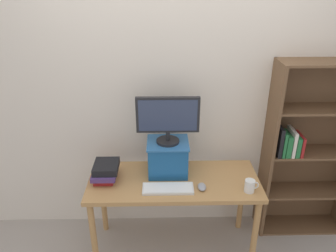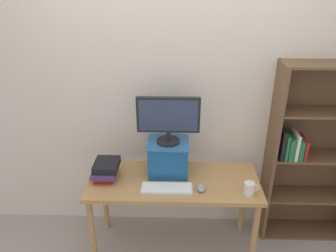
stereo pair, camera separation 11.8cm
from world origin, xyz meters
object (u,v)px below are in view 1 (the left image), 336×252
bookshelf_unit (309,150)px  riser_box (168,157)px  book_stack (105,171)px  computer_mouse (202,187)px  desk (174,188)px  computer_monitor (168,118)px  keyboard (168,189)px  coffee_mug (250,186)px

bookshelf_unit → riser_box: 1.26m
book_stack → computer_mouse: bearing=-11.6°
desk → riser_box: (-0.05, 0.12, 0.24)m
desk → computer_monitor: (-0.05, 0.12, 0.59)m
riser_box → keyboard: bearing=-90.9°
keyboard → computer_mouse: 0.27m
computer_monitor → bookshelf_unit: bearing=7.0°
desk → keyboard: 0.18m
computer_monitor → keyboard: bearing=-90.9°
riser_box → coffee_mug: size_ratio=3.07×
desk → riser_box: size_ratio=4.10×
riser_box → book_stack: (-0.51, -0.09, -0.07)m
coffee_mug → keyboard: bearing=177.0°
book_stack → coffee_mug: (1.13, -0.20, -0.02)m
computer_monitor → computer_mouse: 0.60m
bookshelf_unit → book_stack: 1.78m
desk → computer_monitor: 0.60m
riser_box → computer_mouse: 0.38m
keyboard → book_stack: (-0.50, 0.17, 0.06)m
desk → book_stack: bearing=177.3°
computer_monitor → computer_mouse: size_ratio=4.80×
computer_monitor → book_stack: size_ratio=1.87×
book_stack → bookshelf_unit: bearing=7.9°
computer_monitor → book_stack: 0.67m
computer_mouse → computer_monitor: bearing=136.5°
computer_monitor → book_stack: (-0.51, -0.09, -0.43)m
bookshelf_unit → riser_box: size_ratio=4.83×
coffee_mug → book_stack: bearing=170.0°
bookshelf_unit → computer_mouse: bookshelf_unit is taller
bookshelf_unit → coffee_mug: 0.77m
bookshelf_unit → coffee_mug: (-0.63, -0.44, -0.06)m
bookshelf_unit → keyboard: bookshelf_unit is taller
riser_box → keyboard: (-0.00, -0.26, -0.14)m
riser_box → computer_mouse: bearing=-43.7°
riser_box → computer_mouse: riser_box is taller
computer_monitor → computer_mouse: bearing=-43.5°
coffee_mug → desk: bearing=163.3°
riser_box → computer_mouse: (0.26, -0.25, -0.13)m
book_stack → coffee_mug: book_stack is taller
bookshelf_unit → keyboard: 1.33m
bookshelf_unit → computer_monitor: (-1.25, -0.15, 0.39)m
riser_box → keyboard: riser_box is taller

